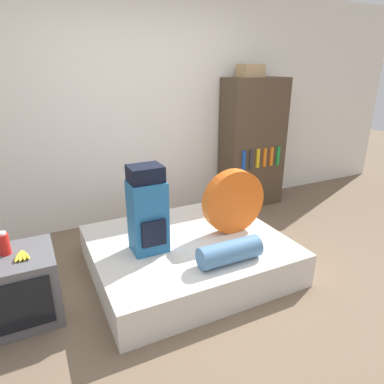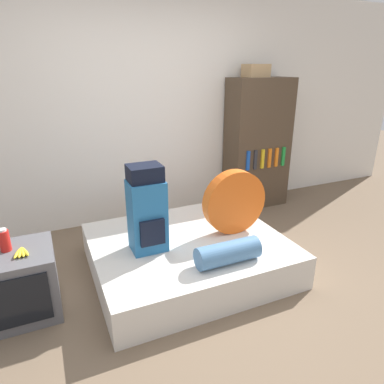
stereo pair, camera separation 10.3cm
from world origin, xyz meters
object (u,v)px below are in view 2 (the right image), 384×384
at_px(tent_bag, 234,202).
at_px(bookshelf, 257,144).
at_px(sleeping_roll, 228,253).
at_px(cardboard_box, 256,71).
at_px(backpack, 147,210).
at_px(television, 15,284).
at_px(canister, 4,240).

height_order(tent_bag, bookshelf, bookshelf).
distance_m(sleeping_roll, cardboard_box, 2.44).
distance_m(tent_bag, bookshelf, 1.53).
bearing_deg(backpack, television, -178.72).
bearing_deg(bookshelf, canister, -159.32).
xyz_separation_m(canister, bookshelf, (2.89, 1.09, 0.22)).
relative_size(tent_bag, bookshelf, 0.36).
bearing_deg(backpack, tent_bag, -0.66).
bearing_deg(canister, tent_bag, -1.28).
bearing_deg(canister, cardboard_box, 21.72).
relative_size(tent_bag, television, 1.02).
relative_size(backpack, television, 1.26).
height_order(tent_bag, canister, tent_bag).
relative_size(sleeping_roll, cardboard_box, 1.86).
xyz_separation_m(tent_bag, bookshelf, (1.01, 1.13, 0.22)).
xyz_separation_m(tent_bag, sleeping_roll, (-0.32, -0.46, -0.21)).
xyz_separation_m(backpack, canister, (-1.06, 0.03, -0.06)).
bearing_deg(cardboard_box, bookshelf, -23.76).
xyz_separation_m(sleeping_roll, bookshelf, (1.33, 1.59, 0.43)).
bearing_deg(backpack, bookshelf, 31.51).
bearing_deg(television, tent_bag, 0.42).
height_order(bookshelf, cardboard_box, cardboard_box).
relative_size(backpack, sleeping_roll, 1.41).
height_order(sleeping_roll, cardboard_box, cardboard_box).
bearing_deg(backpack, canister, 178.24).
bearing_deg(sleeping_roll, television, 163.85).
xyz_separation_m(tent_bag, television, (-1.87, -0.01, -0.34)).
distance_m(backpack, canister, 1.06).
bearing_deg(cardboard_box, sleeping_roll, -127.67).
xyz_separation_m(backpack, television, (-1.04, -0.02, -0.40)).
relative_size(sleeping_roll, canister, 3.03).
xyz_separation_m(sleeping_roll, cardboard_box, (1.26, 1.63, 1.32)).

